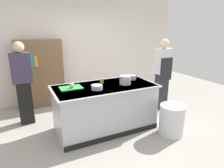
% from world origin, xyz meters
% --- Properties ---
extents(ground_plane, '(10.00, 10.00, 0.00)m').
position_xyz_m(ground_plane, '(0.00, 0.00, 0.00)').
color(ground_plane, '#9E9991').
extents(back_wall, '(6.40, 0.12, 3.00)m').
position_xyz_m(back_wall, '(0.00, 2.10, 1.50)').
color(back_wall, silver).
rests_on(back_wall, ground_plane).
extents(counter_island, '(1.98, 0.98, 0.90)m').
position_xyz_m(counter_island, '(0.00, -0.00, 0.47)').
color(counter_island, '#B7BABF').
rests_on(counter_island, ground_plane).
extents(cutting_board, '(0.40, 0.28, 0.02)m').
position_xyz_m(cutting_board, '(-0.63, 0.12, 0.91)').
color(cutting_board, green).
rests_on(cutting_board, counter_island).
extents(onion, '(0.09, 0.09, 0.09)m').
position_xyz_m(onion, '(-0.62, 0.09, 0.97)').
color(onion, tan).
rests_on(onion, cutting_board).
extents(stock_pot, '(0.29, 0.22, 0.17)m').
position_xyz_m(stock_pot, '(0.40, -0.07, 0.98)').
color(stock_pot, '#B7BABF').
rests_on(stock_pot, counter_island).
extents(sauce_pan, '(0.25, 0.19, 0.09)m').
position_xyz_m(sauce_pan, '(0.71, 0.18, 0.95)').
color(sauce_pan, '#99999E').
rests_on(sauce_pan, counter_island).
extents(mixing_bowl, '(0.20, 0.20, 0.09)m').
position_xyz_m(mixing_bowl, '(-0.23, -0.15, 0.94)').
color(mixing_bowl, '#B7BABF').
rests_on(mixing_bowl, counter_island).
extents(juice_cup, '(0.07, 0.07, 0.10)m').
position_xyz_m(juice_cup, '(0.02, 0.21, 0.95)').
color(juice_cup, yellow).
rests_on(juice_cup, counter_island).
extents(trash_bin, '(0.47, 0.47, 0.59)m').
position_xyz_m(trash_bin, '(1.04, -0.77, 0.29)').
color(trash_bin, silver).
rests_on(trash_bin, ground_plane).
extents(person_chef, '(0.38, 0.25, 1.72)m').
position_xyz_m(person_chef, '(1.69, 0.34, 0.91)').
color(person_chef, '#2A2A2A').
rests_on(person_chef, ground_plane).
extents(person_guest, '(0.38, 0.24, 1.72)m').
position_xyz_m(person_guest, '(-1.41, 0.95, 0.91)').
color(person_guest, black).
rests_on(person_guest, ground_plane).
extents(bookshelf, '(1.10, 0.31, 1.70)m').
position_xyz_m(bookshelf, '(-0.96, 1.80, 0.85)').
color(bookshelf, brown).
rests_on(bookshelf, ground_plane).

